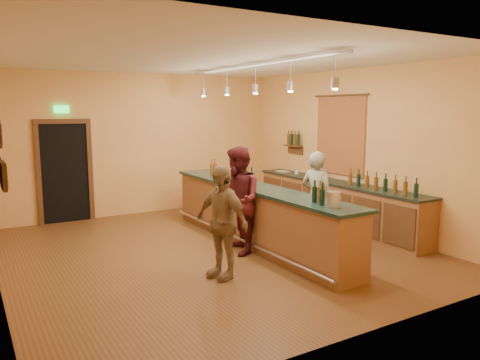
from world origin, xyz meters
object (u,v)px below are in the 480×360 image
customer_a (238,200)px  customer_b (221,222)px  tasting_bar (255,210)px  bartender (317,199)px  back_counter (336,203)px  bar_stool (231,192)px

customer_a → customer_b: size_ratio=1.11×
tasting_bar → bartender: (0.90, -0.63, 0.23)m
bartender → customer_b: 2.30m
customer_a → customer_b: (-0.79, -0.86, -0.09)m
customer_a → tasting_bar: bearing=137.6°
back_counter → bar_stool: (-1.32, 2.02, 0.04)m
back_counter → bar_stool: size_ratio=6.79×
customer_b → bar_stool: 4.02m
back_counter → bartender: 1.49m
tasting_bar → customer_b: 1.81m
bartender → customer_b: (-2.23, -0.57, -0.03)m
back_counter → tasting_bar: bearing=-175.1°
back_counter → bartender: (-1.20, -0.81, 0.35)m
tasting_bar → bar_stool: 2.34m
tasting_bar → customer_b: customer_b is taller
customer_a → bar_stool: size_ratio=2.69×
bartender → customer_a: customer_a is taller
customer_b → bar_stool: (2.11, 3.40, -0.29)m
customer_a → customer_b: 1.17m
tasting_bar → bartender: bearing=-35.0°
back_counter → customer_a: size_ratio=2.53×
customer_b → tasting_bar: bearing=115.0°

